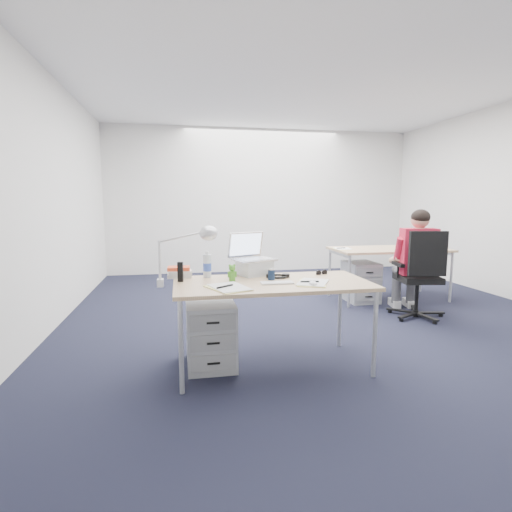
# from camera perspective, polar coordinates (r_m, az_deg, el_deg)

# --- Properties ---
(floor) EXTENTS (7.00, 7.00, 0.00)m
(floor) POSITION_cam_1_polar(r_m,az_deg,el_deg) (4.81, 9.51, -9.06)
(floor) COLOR black
(floor) RESTS_ON ground
(room) EXTENTS (6.02, 7.02, 2.80)m
(room) POSITION_cam_1_polar(r_m,az_deg,el_deg) (4.62, 9.99, 11.73)
(room) COLOR silver
(room) RESTS_ON ground
(desk_near) EXTENTS (1.60, 0.80, 0.73)m
(desk_near) POSITION_cam_1_polar(r_m,az_deg,el_deg) (3.30, 2.32, -4.48)
(desk_near) COLOR tan
(desk_near) RESTS_ON ground
(desk_far) EXTENTS (1.60, 0.80, 0.73)m
(desk_far) POSITION_cam_1_polar(r_m,az_deg,el_deg) (5.97, 18.50, 0.61)
(desk_far) COLOR tan
(desk_far) RESTS_ON ground
(office_chair) EXTENTS (0.77, 0.77, 1.06)m
(office_chair) POSITION_cam_1_polar(r_m,az_deg,el_deg) (5.17, 22.16, -4.94)
(office_chair) COLOR black
(office_chair) RESTS_ON ground
(seated_person) EXTENTS (0.48, 0.76, 1.29)m
(seated_person) POSITION_cam_1_polar(r_m,az_deg,el_deg) (5.27, 21.55, -0.89)
(seated_person) COLOR #BB1A34
(seated_person) RESTS_ON ground
(drawer_pedestal_near) EXTENTS (0.40, 0.50, 0.55)m
(drawer_pedestal_near) POSITION_cam_1_polar(r_m,az_deg,el_deg) (3.46, -6.48, -10.98)
(drawer_pedestal_near) COLOR #A9ACAE
(drawer_pedestal_near) RESTS_ON ground
(drawer_pedestal_far) EXTENTS (0.40, 0.50, 0.55)m
(drawer_pedestal_far) POSITION_cam_1_polar(r_m,az_deg,el_deg) (5.79, 14.70, -3.55)
(drawer_pedestal_far) COLOR #A9ACAE
(drawer_pedestal_far) RESTS_ON ground
(silver_laptop) EXTENTS (0.43, 0.39, 0.38)m
(silver_laptop) POSITION_cam_1_polar(r_m,az_deg,el_deg) (3.57, -0.27, 0.26)
(silver_laptop) COLOR silver
(silver_laptop) RESTS_ON desk_near
(wireless_keyboard) EXTENTS (0.27, 0.11, 0.01)m
(wireless_keyboard) POSITION_cam_1_polar(r_m,az_deg,el_deg) (3.22, 3.01, -3.83)
(wireless_keyboard) COLOR white
(wireless_keyboard) RESTS_ON desk_near
(computer_mouse) EXTENTS (0.07, 0.11, 0.04)m
(computer_mouse) POSITION_cam_1_polar(r_m,az_deg,el_deg) (3.17, 8.15, -3.90)
(computer_mouse) COLOR white
(computer_mouse) RESTS_ON desk_near
(headphones) EXTENTS (0.21, 0.17, 0.03)m
(headphones) POSITION_cam_1_polar(r_m,az_deg,el_deg) (3.47, 3.15, -2.83)
(headphones) COLOR black
(headphones) RESTS_ON desk_near
(can_koozie) EXTENTS (0.08, 0.08, 0.10)m
(can_koozie) POSITION_cam_1_polar(r_m,az_deg,el_deg) (3.37, 2.21, -2.61)
(can_koozie) COLOR #142440
(can_koozie) RESTS_ON desk_near
(water_bottle) EXTENTS (0.08, 0.08, 0.23)m
(water_bottle) POSITION_cam_1_polar(r_m,az_deg,el_deg) (3.50, -6.99, -1.17)
(water_bottle) COLOR silver
(water_bottle) RESTS_ON desk_near
(bear_figurine) EXTENTS (0.08, 0.06, 0.14)m
(bear_figurine) POSITION_cam_1_polar(r_m,az_deg,el_deg) (3.31, -3.43, -2.39)
(bear_figurine) COLOR #2E8022
(bear_figurine) RESTS_ON desk_near
(book_stack) EXTENTS (0.21, 0.17, 0.09)m
(book_stack) POSITION_cam_1_polar(r_m,az_deg,el_deg) (3.55, -10.89, -2.25)
(book_stack) COLOR silver
(book_stack) RESTS_ON desk_near
(cordless_phone) EXTENTS (0.05, 0.04, 0.16)m
(cordless_phone) POSITION_cam_1_polar(r_m,az_deg,el_deg) (3.33, -10.75, -2.25)
(cordless_phone) COLOR black
(cordless_phone) RESTS_ON desk_near
(papers_left) EXTENTS (0.34, 0.41, 0.01)m
(papers_left) POSITION_cam_1_polar(r_m,az_deg,el_deg) (3.04, -4.04, -4.56)
(papers_left) COLOR #FEF793
(papers_left) RESTS_ON desk_near
(papers_right) EXTENTS (0.34, 0.38, 0.01)m
(papers_right) POSITION_cam_1_polar(r_m,az_deg,el_deg) (3.26, 8.02, -3.81)
(papers_right) COLOR #FEF793
(papers_right) RESTS_ON desk_near
(sunglasses) EXTENTS (0.13, 0.08, 0.03)m
(sunglasses) POSITION_cam_1_polar(r_m,az_deg,el_deg) (3.67, 9.35, -2.40)
(sunglasses) COLOR black
(sunglasses) RESTS_ON desk_near
(desk_lamp) EXTENTS (0.46, 0.29, 0.49)m
(desk_lamp) POSITION_cam_1_polar(r_m,az_deg,el_deg) (3.15, -10.97, 0.15)
(desk_lamp) COLOR silver
(desk_lamp) RESTS_ON desk_near
(dark_laptop) EXTENTS (0.34, 0.34, 0.21)m
(dark_laptop) POSITION_cam_1_polar(r_m,az_deg,el_deg) (5.87, 22.19, 1.83)
(dark_laptop) COLOR black
(dark_laptop) RESTS_ON desk_far
(far_cup) EXTENTS (0.07, 0.07, 0.09)m
(far_cup) POSITION_cam_1_polar(r_m,az_deg,el_deg) (6.32, 24.54, 1.53)
(far_cup) COLOR white
(far_cup) RESTS_ON desk_far
(far_papers) EXTENTS (0.24, 0.32, 0.01)m
(far_papers) POSITION_cam_1_polar(r_m,az_deg,el_deg) (5.69, 12.23, 1.01)
(far_papers) COLOR white
(far_papers) RESTS_ON desk_far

